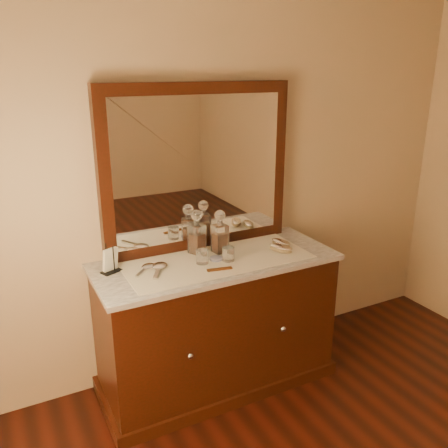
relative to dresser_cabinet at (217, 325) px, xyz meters
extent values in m
plane|color=tan|center=(0.00, 0.29, 0.99)|extent=(4.50, 4.50, 0.00)
cube|color=black|center=(0.00, 0.00, 0.00)|extent=(1.40, 0.55, 0.82)
cube|color=black|center=(0.00, 0.00, -0.37)|extent=(1.46, 0.59, 0.08)
sphere|color=silver|center=(-0.30, -0.28, 0.04)|extent=(0.04, 0.04, 0.04)
sphere|color=silver|center=(0.30, -0.28, 0.04)|extent=(0.04, 0.04, 0.04)
cube|color=white|center=(0.00, 0.00, 0.42)|extent=(1.44, 0.59, 0.03)
cube|color=black|center=(0.00, 0.25, 0.94)|extent=(1.20, 0.08, 1.00)
cube|color=white|center=(0.00, 0.21, 0.94)|extent=(1.06, 0.01, 0.86)
cube|color=silver|center=(0.00, -0.02, 0.44)|extent=(1.10, 0.45, 0.00)
cylinder|color=white|center=(-0.01, -0.01, 0.45)|extent=(0.10, 0.10, 0.01)
cube|color=#663012|center=(-0.05, -0.15, 0.45)|extent=(0.15, 0.05, 0.01)
cube|color=black|center=(-0.60, 0.11, 0.44)|extent=(0.12, 0.10, 0.01)
cylinder|color=black|center=(-0.58, 0.08, 0.52)|extent=(0.01, 0.01, 0.16)
cylinder|color=black|center=(-0.61, 0.14, 0.52)|extent=(0.01, 0.01, 0.16)
cube|color=white|center=(-0.60, 0.11, 0.52)|extent=(0.09, 0.07, 0.13)
cube|color=#934215|center=(-0.06, 0.14, 0.51)|extent=(0.09, 0.09, 0.12)
cube|color=white|center=(-0.06, 0.14, 0.53)|extent=(0.11, 0.11, 0.18)
cylinder|color=white|center=(-0.06, 0.14, 0.63)|extent=(0.05, 0.05, 0.03)
sphere|color=white|center=(-0.06, 0.14, 0.68)|extent=(0.09, 0.09, 0.07)
cube|color=#934215|center=(0.07, 0.09, 0.50)|extent=(0.08, 0.08, 0.12)
cube|color=white|center=(0.07, 0.09, 0.53)|extent=(0.09, 0.09, 0.17)
cylinder|color=white|center=(0.07, 0.09, 0.63)|extent=(0.04, 0.04, 0.03)
sphere|color=white|center=(0.07, 0.09, 0.68)|extent=(0.08, 0.08, 0.07)
ellipsoid|color=#8D7957|center=(0.40, -0.08, 0.46)|extent=(0.13, 0.17, 0.02)
ellipsoid|color=silver|center=(0.40, -0.08, 0.47)|extent=(0.13, 0.17, 0.02)
ellipsoid|color=#8D7957|center=(0.46, 0.00, 0.45)|extent=(0.10, 0.15, 0.02)
ellipsoid|color=silver|center=(0.46, 0.00, 0.47)|extent=(0.10, 0.15, 0.02)
ellipsoid|color=silver|center=(-0.40, 0.06, 0.45)|extent=(0.12, 0.12, 0.02)
cube|color=silver|center=(-0.45, 0.00, 0.45)|extent=(0.10, 0.10, 0.01)
ellipsoid|color=silver|center=(-0.34, 0.03, 0.45)|extent=(0.13, 0.14, 0.02)
cube|color=silver|center=(-0.39, -0.05, 0.45)|extent=(0.09, 0.13, 0.01)
cylinder|color=white|center=(0.05, -0.06, 0.48)|extent=(0.07, 0.07, 0.08)
cylinder|color=white|center=(-0.10, -0.02, 0.48)|extent=(0.07, 0.07, 0.08)
camera|label=1|loc=(-1.12, -2.28, 1.52)|focal=37.47mm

